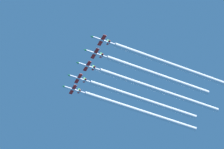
{
  "coord_description": "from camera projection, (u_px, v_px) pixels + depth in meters",
  "views": [
    {
      "loc": [
        -217.89,
        86.85,
        1.33
      ],
      "look_at": [
        -0.01,
        -16.33,
        247.99
      ],
      "focal_mm": 97.31,
      "sensor_mm": 36.0,
      "label": 1
    }
  ],
  "objects": [
    {
      "name": "jet_inner_right",
      "position": [
        77.0,
        78.0,
        346.44
      ],
      "size": [
        8.19,
        11.93,
        2.87
      ],
      "color": "silver"
    },
    {
      "name": "smoke_trail_inner_right",
      "position": [
        142.0,
        100.0,
        358.98
      ],
      "size": [
        2.51,
        73.07,
        2.51
      ],
      "color": "white"
    },
    {
      "name": "smoke_trail_far_right",
      "position": [
        140.0,
        111.0,
        366.79
      ],
      "size": [
        2.51,
        78.43,
        2.51
      ],
      "color": "white"
    },
    {
      "name": "jet_far_left",
      "position": [
        101.0,
        40.0,
        326.58
      ],
      "size": [
        8.19,
        11.93,
        2.87
      ],
      "color": "silver"
    },
    {
      "name": "smoke_trail_center",
      "position": [
        158.0,
        90.0,
        354.24
      ],
      "size": [
        2.51,
        81.39,
        2.51
      ],
      "color": "white"
    },
    {
      "name": "jet_center",
      "position": [
        86.0,
        66.0,
        340.46
      ],
      "size": [
        8.19,
        11.93,
        2.87
      ],
      "color": "silver"
    },
    {
      "name": "jet_far_right",
      "position": [
        72.0,
        89.0,
        353.45
      ],
      "size": [
        8.19,
        11.93,
        2.87
      ],
      "color": "silver"
    },
    {
      "name": "smoke_trail_far_left",
      "position": [
        175.0,
        66.0,
        340.37
      ],
      "size": [
        2.51,
        81.46,
        2.51
      ],
      "color": "white"
    },
    {
      "name": "jet_inner_left",
      "position": [
        94.0,
        53.0,
        333.08
      ],
      "size": [
        8.19,
        11.93,
        2.87
      ],
      "color": "silver"
    },
    {
      "name": "smoke_trail_inner_left",
      "position": [
        157.0,
        75.0,
        344.85
      ],
      "size": [
        2.51,
        67.97,
        2.51
      ],
      "color": "white"
    }
  ]
}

